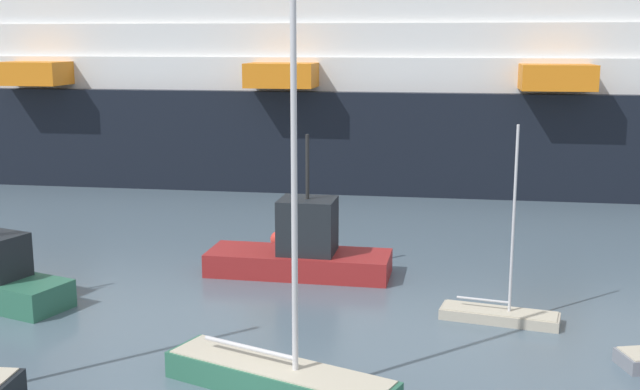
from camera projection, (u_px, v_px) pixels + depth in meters
name	position (u px, v px, depth m)	size (l,w,h in m)	color
sailboat_0	(279.00, 373.00, 21.83)	(6.99, 3.77, 11.87)	#2D6B51
sailboat_4	(500.00, 313.00, 27.42)	(4.18, 1.73, 6.89)	#BCB29E
fishing_boat_0	(302.00, 250.00, 32.74)	(7.62, 2.67, 5.88)	maroon
channel_buoy_1	(278.00, 239.00, 37.16)	(0.77, 0.77, 1.83)	red
cruise_ship	(303.00, 92.00, 56.86)	(117.18, 21.88, 18.54)	black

